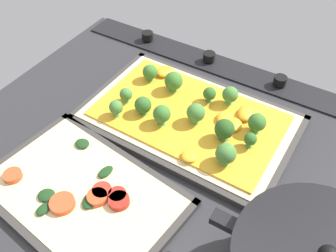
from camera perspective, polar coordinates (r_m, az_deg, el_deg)
name	(u,v)px	position (r cm, az deg, el deg)	size (l,w,h in cm)	color
ground_plane	(178,165)	(68.05, 1.59, -5.97)	(84.84, 64.73, 3.00)	#28282B
stove_control_panel	(243,72)	(85.95, 11.35, 8.09)	(81.45, 7.00, 2.60)	black
baking_tray_front	(188,120)	(73.17, 3.15, 0.90)	(41.05, 26.32, 1.30)	#33302D
broccoli_pizza	(191,115)	(71.94, 3.48, 1.75)	(38.61, 23.87, 5.70)	beige
baking_tray_back	(82,195)	(63.50, -12.99, -10.30)	(34.96, 25.42, 1.30)	#33302D
veggie_pizza_back	(82,193)	(62.90, -13.07, -9.99)	(32.27, 22.73, 1.90)	beige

